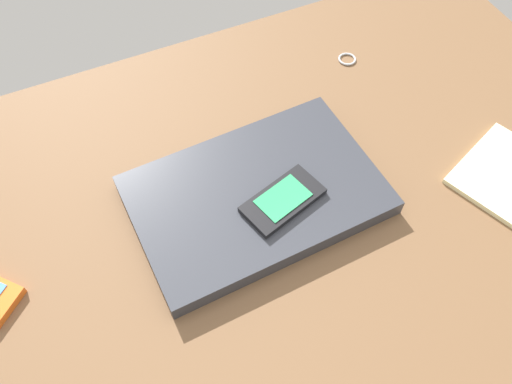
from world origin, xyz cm
name	(u,v)px	position (x,y,z in cm)	size (l,w,h in cm)	color
desk_surface	(255,241)	(0.00, 0.00, 1.50)	(120.00, 80.00, 3.00)	brown
laptop_closed	(256,195)	(-2.43, -4.97, 4.28)	(33.08, 21.62, 2.57)	#33353D
cell_phone_on_laptop	(283,200)	(-4.80, -1.71, 6.04)	(11.94, 8.37, 1.02)	black
key_ring	(347,59)	(-28.13, -24.13, 3.18)	(3.00, 3.00, 0.36)	silver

